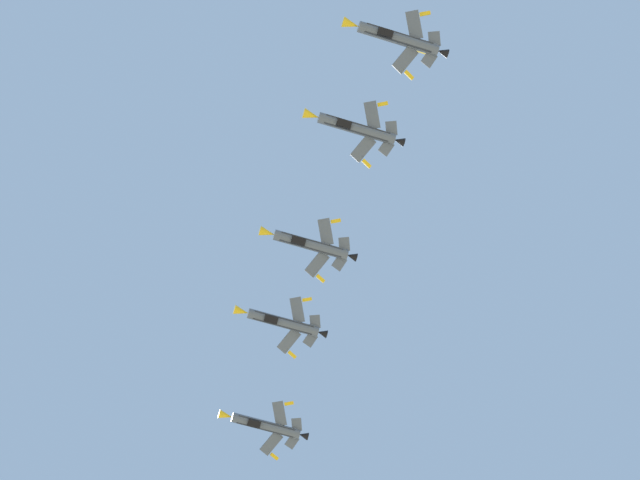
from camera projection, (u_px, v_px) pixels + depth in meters
name	position (u px, v px, depth m)	size (l,w,h in m)	color
fighter_jet_lead	(396.00, 38.00, 156.15)	(15.80, 9.27, 5.39)	#4C5666
fighter_jet_left_wing	(355.00, 128.00, 163.72)	(15.80, 9.46, 5.26)	#4C5666
fighter_jet_right_wing	(309.00, 244.00, 170.83)	(15.80, 9.32, 5.35)	#4C5666
fighter_jet_left_outer	(281.00, 322.00, 179.21)	(15.80, 9.46, 5.26)	#4C5666
fighter_jet_right_outer	(264.00, 425.00, 186.39)	(15.80, 9.61, 5.13)	#4C5666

